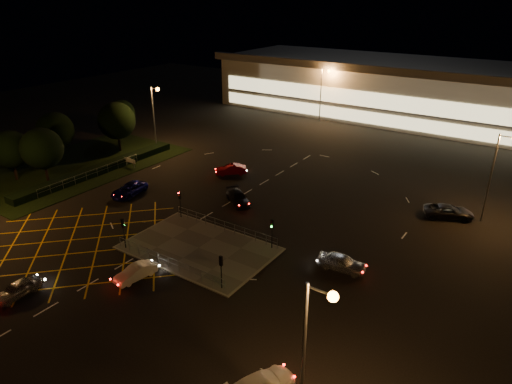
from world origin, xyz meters
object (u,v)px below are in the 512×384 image
Objects in this scene: signal_sw at (123,227)px; car_far_dkgrey at (238,198)px; signal_ne at (272,228)px; signal_se at (221,266)px; car_near_silver at (18,289)px; car_right_silver at (342,262)px; car_circ_red at (231,170)px; signal_nw at (180,199)px; car_approach_white at (262,384)px; car_east_grey at (449,212)px; car_queue_white at (136,273)px; car_left_blue at (129,190)px.

car_far_dkgrey is at bearing -101.18° from signal_sw.
car_far_dkgrey is (-9.07, 6.83, -1.68)m from signal_ne.
signal_se is at bearing -113.67° from car_far_dkgrey.
car_near_silver is 27.86m from car_right_silver.
signal_sw reaches higher than car_circ_red.
car_approach_white is at bearing -36.18° from signal_nw.
signal_se is at bearing -14.71° from car_approach_white.
car_queue_white is at bearing 121.30° from car_east_grey.
signal_sw is 7.99m from signal_nw.
signal_se reaches higher than car_right_silver.
signal_se is 1.00× the size of signal_nw.
car_east_grey is at bearing 34.26° from signal_nw.
car_left_blue reaches higher than car_approach_white.
car_near_silver is at bearing 81.68° from signal_sw.
car_near_silver is 9.52m from car_queue_white.
signal_sw and signal_nw have the same top height.
car_circ_red is (-6.32, 7.01, 0.02)m from car_far_dkgrey.
signal_ne is 13.29m from car_queue_white.
signal_se is at bearing -6.92° from car_circ_red.
car_near_silver is 0.87× the size of car_right_silver.
signal_se reaches higher than car_far_dkgrey.
car_right_silver is at bearing 48.04° from car_queue_white.
signal_nw reaches higher than car_right_silver.
car_east_grey is at bearing 52.91° from signal_ne.
signal_se is 0.67× the size of car_far_dkgrey.
signal_se is 17.46m from car_far_dkgrey.
car_right_silver is at bearing 17.28° from car_circ_red.
car_far_dkgrey is 9.44m from car_circ_red.
car_circ_red reaches higher than car_queue_white.
signal_nw is 0.82× the size of car_queue_white.
car_left_blue is (-21.69, 9.11, -1.65)m from signal_se.
car_circ_red is at bearing -25.52° from car_approach_white.
car_east_grey is at bearing -117.16° from signal_se.
signal_nw is (0.00, 7.99, 0.00)m from signal_sw.
signal_nw and signal_ne have the same top height.
signal_ne is at bearing -92.12° from car_far_dkgrey.
signal_se is 11.22m from car_right_silver.
car_right_silver is (28.86, -0.64, 0.04)m from car_left_blue.
car_far_dkgrey is 1.02× the size of car_approach_white.
signal_sw reaches higher than car_east_grey.
car_left_blue is at bearing 173.36° from signal_nw.
car_circ_red reaches higher than car_far_dkgrey.
signal_nw reaches higher than car_far_dkgrey.
car_far_dkgrey is (2.93, 6.83, -1.68)m from signal_nw.
signal_ne is at bearing 87.54° from car_right_silver.
car_right_silver is at bearing 1.47° from signal_nw.
car_circ_red is 28.30m from car_east_grey.
signal_ne is at bearing 119.89° from car_east_grey.
car_queue_white is 26.13m from car_circ_red.
car_right_silver is (7.18, 8.48, -1.61)m from signal_se.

